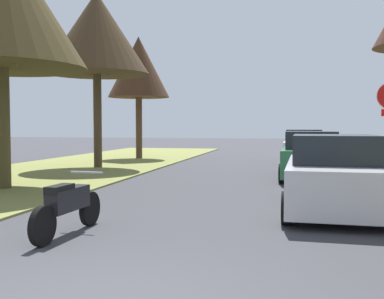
{
  "coord_description": "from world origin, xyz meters",
  "views": [
    {
      "loc": [
        1.6,
        -3.69,
        1.76
      ],
      "look_at": [
        -0.37,
        5.45,
        1.27
      ],
      "focal_mm": 42.78,
      "sensor_mm": 36.0,
      "label": 1
    }
  ],
  "objects_px": {
    "street_tree_left_mid_b": "(97,34)",
    "parked_sedan_white": "(304,147)",
    "parked_motorcycle": "(68,205)",
    "parked_sedan_silver": "(333,176)",
    "street_tree_left_far": "(139,68)",
    "parked_sedan_green": "(311,157)"
  },
  "relations": [
    {
      "from": "parked_sedan_silver",
      "to": "parked_motorcycle",
      "type": "relative_size",
      "value": 2.17
    },
    {
      "from": "street_tree_left_mid_b",
      "to": "parked_sedan_green",
      "type": "xyz_separation_m",
      "value": [
        8.45,
        -1.87,
        -4.78
      ]
    },
    {
      "from": "parked_sedan_white",
      "to": "parked_motorcycle",
      "type": "bearing_deg",
      "value": -104.52
    },
    {
      "from": "street_tree_left_mid_b",
      "to": "parked_sedan_white",
      "type": "bearing_deg",
      "value": 30.91
    },
    {
      "from": "street_tree_left_far",
      "to": "parked_sedan_green",
      "type": "relative_size",
      "value": 1.43
    },
    {
      "from": "street_tree_left_mid_b",
      "to": "parked_sedan_white",
      "type": "distance_m",
      "value": 10.91
    },
    {
      "from": "parked_sedan_white",
      "to": "parked_motorcycle",
      "type": "relative_size",
      "value": 2.17
    },
    {
      "from": "street_tree_left_mid_b",
      "to": "parked_sedan_green",
      "type": "relative_size",
      "value": 1.61
    },
    {
      "from": "street_tree_left_far",
      "to": "parked_sedan_white",
      "type": "height_order",
      "value": "street_tree_left_far"
    },
    {
      "from": "street_tree_left_far",
      "to": "parked_sedan_silver",
      "type": "height_order",
      "value": "street_tree_left_far"
    },
    {
      "from": "street_tree_left_mid_b",
      "to": "parked_motorcycle",
      "type": "bearing_deg",
      "value": -68.55
    },
    {
      "from": "street_tree_left_far",
      "to": "parked_sedan_green",
      "type": "height_order",
      "value": "street_tree_left_far"
    },
    {
      "from": "parked_sedan_white",
      "to": "parked_motorcycle",
      "type": "xyz_separation_m",
      "value": [
        -4.13,
        -15.94,
        -0.24
      ]
    },
    {
      "from": "parked_sedan_green",
      "to": "parked_sedan_silver",
      "type": "bearing_deg",
      "value": -88.12
    },
    {
      "from": "parked_sedan_silver",
      "to": "parked_sedan_green",
      "type": "height_order",
      "value": "same"
    },
    {
      "from": "parked_sedan_silver",
      "to": "parked_sedan_white",
      "type": "distance_m",
      "value": 12.84
    },
    {
      "from": "parked_sedan_green",
      "to": "parked_sedan_white",
      "type": "bearing_deg",
      "value": 90.31
    },
    {
      "from": "street_tree_left_mid_b",
      "to": "parked_sedan_green",
      "type": "height_order",
      "value": "street_tree_left_mid_b"
    },
    {
      "from": "parked_sedan_silver",
      "to": "parked_sedan_green",
      "type": "bearing_deg",
      "value": 91.88
    },
    {
      "from": "street_tree_left_far",
      "to": "parked_motorcycle",
      "type": "distance_m",
      "value": 17.42
    },
    {
      "from": "street_tree_left_mid_b",
      "to": "street_tree_left_far",
      "type": "distance_m",
      "value": 5.45
    },
    {
      "from": "parked_sedan_silver",
      "to": "parked_motorcycle",
      "type": "bearing_deg",
      "value": -144.54
    }
  ]
}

